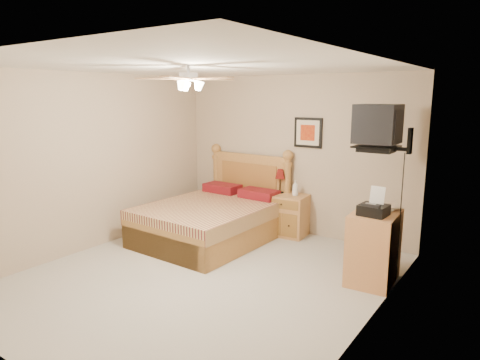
% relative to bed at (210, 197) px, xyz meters
% --- Properties ---
extents(floor, '(4.50, 4.50, 0.00)m').
position_rel_bed_xyz_m(floor, '(0.79, -1.12, -0.67)').
color(floor, '#AAA499').
rests_on(floor, ground).
extents(ceiling, '(4.00, 4.50, 0.04)m').
position_rel_bed_xyz_m(ceiling, '(0.79, -1.12, 1.83)').
color(ceiling, white).
rests_on(ceiling, ground).
extents(wall_back, '(4.00, 0.04, 2.50)m').
position_rel_bed_xyz_m(wall_back, '(0.79, 1.13, 0.58)').
color(wall_back, tan).
rests_on(wall_back, ground).
extents(wall_front, '(4.00, 0.04, 2.50)m').
position_rel_bed_xyz_m(wall_front, '(0.79, -3.37, 0.58)').
color(wall_front, tan).
rests_on(wall_front, ground).
extents(wall_left, '(0.04, 4.50, 2.50)m').
position_rel_bed_xyz_m(wall_left, '(-1.21, -1.12, 0.58)').
color(wall_left, tan).
rests_on(wall_left, ground).
extents(wall_right, '(0.04, 4.50, 2.50)m').
position_rel_bed_xyz_m(wall_right, '(2.79, -1.12, 0.58)').
color(wall_right, tan).
rests_on(wall_right, ground).
extents(bed, '(1.64, 2.13, 1.35)m').
position_rel_bed_xyz_m(bed, '(0.00, 0.00, 0.00)').
color(bed, '#A06F35').
rests_on(bed, ground).
extents(nightstand, '(0.64, 0.50, 0.65)m').
position_rel_bed_xyz_m(nightstand, '(0.85, 0.88, -0.35)').
color(nightstand, '#B97C4F').
rests_on(nightstand, ground).
extents(table_lamp, '(0.27, 0.27, 0.38)m').
position_rel_bed_xyz_m(table_lamp, '(0.67, 0.95, 0.17)').
color(table_lamp, '#5A0704').
rests_on(table_lamp, nightstand).
extents(lotion_bottle, '(0.11, 0.11, 0.24)m').
position_rel_bed_xyz_m(lotion_bottle, '(0.96, 0.91, 0.10)').
color(lotion_bottle, white).
rests_on(lotion_bottle, nightstand).
extents(framed_picture, '(0.46, 0.04, 0.46)m').
position_rel_bed_xyz_m(framed_picture, '(1.06, 1.11, 0.95)').
color(framed_picture, black).
rests_on(framed_picture, wall_back).
extents(dresser, '(0.54, 0.75, 0.84)m').
position_rel_bed_xyz_m(dresser, '(2.52, -0.06, -0.25)').
color(dresser, tan).
rests_on(dresser, ground).
extents(fax_machine, '(0.32, 0.34, 0.32)m').
position_rel_bed_xyz_m(fax_machine, '(2.52, -0.19, 0.33)').
color(fax_machine, black).
rests_on(fax_machine, dresser).
extents(magazine_lower, '(0.20, 0.25, 0.02)m').
position_rel_bed_xyz_m(magazine_lower, '(2.49, 0.15, 0.18)').
color(magazine_lower, tan).
rests_on(magazine_lower, dresser).
extents(magazine_upper, '(0.29, 0.33, 0.02)m').
position_rel_bed_xyz_m(magazine_upper, '(2.52, 0.18, 0.20)').
color(magazine_upper, tan).
rests_on(magazine_upper, magazine_lower).
extents(wall_tv, '(0.56, 0.46, 0.58)m').
position_rel_bed_xyz_m(wall_tv, '(2.54, 0.22, 1.14)').
color(wall_tv, black).
rests_on(wall_tv, wall_right).
extents(ceiling_fan, '(1.14, 1.14, 0.28)m').
position_rel_bed_xyz_m(ceiling_fan, '(0.79, -1.32, 1.69)').
color(ceiling_fan, white).
rests_on(ceiling_fan, ceiling).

